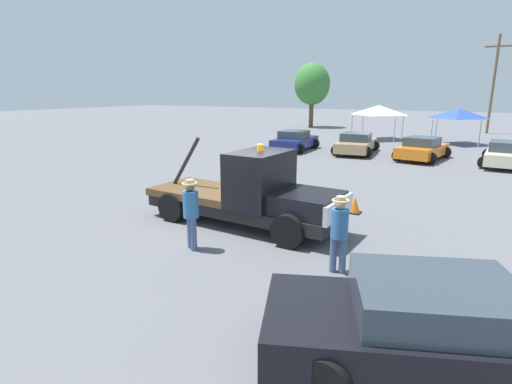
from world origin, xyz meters
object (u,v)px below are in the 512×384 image
parked_car_navy (295,141)px  tree_left (312,84)px  utility_pole (494,82)px  person_near_truck (339,228)px  parked_car_orange (422,149)px  canopy_tent_blue (459,113)px  canopy_tent_white (379,110)px  parked_car_tan (356,143)px  traffic_cone (355,206)px  tow_truck (252,195)px  foreground_car (448,327)px  parked_car_cream (506,154)px  person_at_hood (191,209)px

parked_car_navy → tree_left: bearing=16.2°
utility_pole → person_near_truck: bearing=-94.3°
parked_car_orange → tree_left: bearing=48.2°
person_near_truck → canopy_tent_blue: (0.66, 25.90, 1.27)m
parked_car_navy → canopy_tent_white: canopy_tent_white is taller
parked_car_tan → traffic_cone: bearing=-170.2°
tow_truck → person_near_truck: 3.66m
foreground_car → parked_car_cream: size_ratio=1.16×
person_near_truck → person_at_hood: (-3.62, -0.51, 0.04)m
person_at_hood → foreground_car: bearing=-77.4°
person_at_hood → canopy_tent_blue: 26.78m
parked_car_tan → canopy_tent_white: size_ratio=1.45×
canopy_tent_blue → tow_truck: bearing=-99.1°
parked_car_tan → parked_car_cream: bearing=-99.5°
tree_left → utility_pole: utility_pole is taller
person_near_truck → tree_left: 37.59m
canopy_tent_white → traffic_cone: (4.32, -21.54, -2.15)m
tow_truck → tree_left: 34.80m
parked_car_tan → canopy_tent_white: canopy_tent_white is taller
person_at_hood → traffic_cone: 5.79m
traffic_cone → utility_pole: bearing=83.5°
tow_truck → traffic_cone: bearing=53.6°
person_at_hood → canopy_tent_blue: canopy_tent_blue is taller
tree_left → foreground_car: bearing=-65.3°
utility_pole → person_at_hood: bearing=-99.8°
person_at_hood → canopy_tent_white: canopy_tent_white is taller
parked_car_navy → canopy_tent_blue: bearing=-48.0°
canopy_tent_white → traffic_cone: 22.07m
person_at_hood → parked_car_cream: bearing=6.4°
parked_car_navy → parked_car_orange: bearing=-91.8°
tow_truck → foreground_car: bearing=-33.2°
person_at_hood → tree_left: tree_left is taller
person_at_hood → parked_car_orange: (3.09, 17.43, -0.41)m
traffic_cone → parked_car_navy: bearing=122.0°
tow_truck → canopy_tent_white: 24.45m
parked_car_navy → parked_car_tan: size_ratio=0.87×
person_near_truck → utility_pole: bearing=165.5°
parked_car_cream → tow_truck: bearing=158.8°
tow_truck → parked_car_cream: size_ratio=1.26×
person_near_truck → utility_pole: (2.71, 36.24, 3.71)m
canopy_tent_blue → parked_car_cream: bearing=-71.8°
parked_car_tan → utility_pole: bearing=-27.1°
parked_car_cream → canopy_tent_blue: size_ratio=1.52×
foreground_car → traffic_cone: bearing=93.6°
parked_car_tan → tree_left: size_ratio=0.72×
foreground_car → traffic_cone: foreground_car is taller
parked_car_orange → canopy_tent_white: size_ratio=1.32×
parked_car_tan → traffic_cone: size_ratio=9.06×
person_at_hood → canopy_tent_blue: bearing=19.7°
foreground_car → parked_car_orange: size_ratio=1.25×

